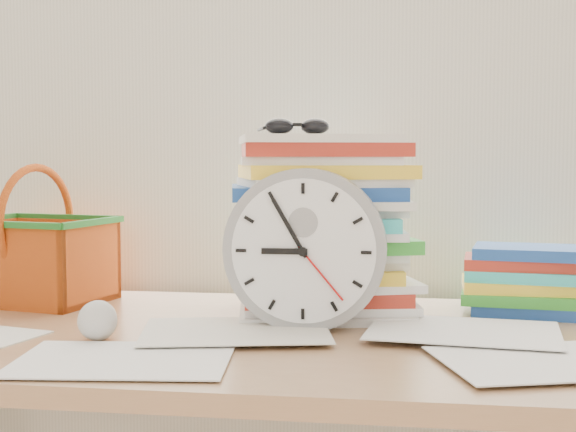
% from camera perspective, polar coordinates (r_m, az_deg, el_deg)
% --- Properties ---
extents(curtain, '(2.40, 0.01, 2.50)m').
position_cam_1_polar(curtain, '(1.69, 0.10, 13.31)').
color(curtain, silver).
rests_on(curtain, room_shell).
extents(desk, '(1.40, 0.70, 0.75)m').
position_cam_1_polar(desk, '(1.34, -2.26, -11.30)').
color(desk, '#A0724B').
rests_on(desk, ground).
extents(paper_stack, '(0.38, 0.34, 0.32)m').
position_cam_1_polar(paper_stack, '(1.44, 2.45, -0.67)').
color(paper_stack, white).
rests_on(paper_stack, desk).
extents(clock, '(0.26, 0.05, 0.26)m').
position_cam_1_polar(clock, '(1.31, 1.23, -2.39)').
color(clock, gray).
rests_on(clock, desk).
extents(sunglasses, '(0.15, 0.14, 0.03)m').
position_cam_1_polar(sunglasses, '(1.39, 0.65, 6.39)').
color(sunglasses, black).
rests_on(sunglasses, paper_stack).
extents(book_stack, '(0.25, 0.19, 0.12)m').
position_cam_1_polar(book_stack, '(1.52, 16.06, -4.35)').
color(book_stack, white).
rests_on(book_stack, desk).
extents(basket, '(0.30, 0.25, 0.26)m').
position_cam_1_polar(basket, '(1.64, -17.40, -1.30)').
color(basket, '#D45614').
rests_on(basket, desk).
extents(crumpled_ball, '(0.06, 0.06, 0.06)m').
position_cam_1_polar(crumpled_ball, '(1.28, -13.41, -7.22)').
color(crumpled_ball, silver).
rests_on(crumpled_ball, desk).
extents(scattered_papers, '(1.26, 0.42, 0.02)m').
position_cam_1_polar(scattered_papers, '(1.32, -2.27, -7.91)').
color(scattered_papers, white).
rests_on(scattered_papers, desk).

